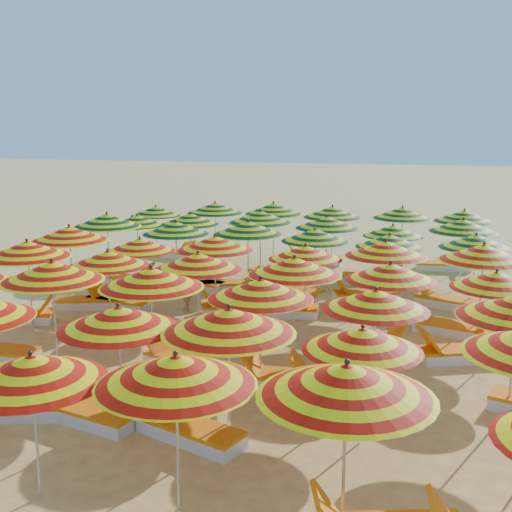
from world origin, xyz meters
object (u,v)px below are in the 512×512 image
at_px(umbrella_27, 305,252).
at_px(lounger_27, 278,274).
at_px(lounger_6, 188,429).
at_px(lounger_8, 183,362).
at_px(lounger_30, 314,259).
at_px(umbrella_45, 332,212).
at_px(umbrella_33, 315,235).
at_px(lounger_12, 19,316).
at_px(umbrella_39, 327,222).
at_px(umbrella_4, 346,381).
at_px(umbrella_47, 464,216).
at_px(umbrella_15, 261,289).
at_px(lounger_19, 285,310).
at_px(umbrella_24, 69,234).
at_px(umbrella_41, 463,226).
at_px(umbrella_21, 294,266).
at_px(umbrella_36, 137,220).
at_px(umbrella_28, 386,249).
at_px(umbrella_2, 31,369).
at_px(umbrella_25, 140,245).
at_px(lounger_15, 460,353).
at_px(umbrella_23, 496,280).
at_px(lounger_9, 287,379).
at_px(lounger_29, 174,253).
at_px(lounger_4, 8,407).
at_px(lounger_31, 444,265).
at_px(lounger_14, 362,347).
at_px(umbrella_29, 484,253).
at_px(umbrella_32, 248,228).
at_px(lounger_18, 234,308).
at_px(lounger_20, 455,328).
at_px(umbrella_3, 176,371).
at_px(umbrella_34, 390,241).
at_px(lounger_25, 365,295).
at_px(beachgoer_a, 186,285).
at_px(umbrella_42, 156,211).
at_px(umbrella_20, 198,261).
at_px(umbrella_22, 391,272).
at_px(umbrella_14, 151,278).
at_px(umbrella_13, 52,271).
at_px(lounger_22, 194,284).
at_px(umbrella_26, 215,243).
at_px(lounger_10, 337,385).
at_px(lounger_23, 232,285).
at_px(lounger_26, 448,302).
at_px(lounger_24, 291,291).
at_px(umbrella_37, 190,219).
at_px(umbrella_18, 27,249).
at_px(lounger_16, 90,302).
at_px(umbrella_46, 402,213).
at_px(umbrella_16, 376,300).
at_px(umbrella_44, 273,209).
at_px(lounger_5, 86,412).

distance_m(umbrella_27, lounger_27, 4.30).
bearing_deg(lounger_27, lounger_6, -64.41).
xyz_separation_m(lounger_8, lounger_30, (1.03, 9.89, 0.00)).
height_order(umbrella_45, lounger_8, umbrella_45).
height_order(umbrella_33, umbrella_45, umbrella_45).
bearing_deg(lounger_12, umbrella_39, 25.55).
relative_size(umbrella_4, umbrella_47, 1.05).
height_order(umbrella_15, lounger_19, umbrella_15).
relative_size(umbrella_24, umbrella_41, 1.21).
distance_m(umbrella_21, umbrella_36, 8.65).
distance_m(umbrella_28, lounger_19, 2.85).
relative_size(umbrella_36, umbrella_41, 1.04).
relative_size(umbrella_2, umbrella_25, 1.02).
xyz_separation_m(umbrella_36, umbrella_41, (9.84, 0.09, 0.19)).
relative_size(umbrella_41, lounger_15, 1.14).
bearing_deg(umbrella_23, umbrella_39, 124.81).
distance_m(lounger_9, lounger_29, 11.74).
height_order(lounger_4, lounger_31, same).
bearing_deg(umbrella_33, lounger_14, -69.08).
xyz_separation_m(umbrella_28, umbrella_29, (2.12, -0.36, 0.07)).
height_order(umbrella_32, lounger_18, umbrella_32).
height_order(umbrella_21, lounger_6, umbrella_21).
height_order(umbrella_4, lounger_20, umbrella_4).
distance_m(umbrella_2, umbrella_3, 1.81).
xyz_separation_m(umbrella_34, lounger_25, (-0.59, 0.08, -1.50)).
relative_size(umbrella_25, beachgoer_a, 1.67).
bearing_deg(umbrella_24, umbrella_15, -33.21).
bearing_deg(umbrella_47, umbrella_15, -112.12).
xyz_separation_m(umbrella_42, lounger_12, (-0.28, -7.83, -1.48)).
height_order(umbrella_20, lounger_19, umbrella_20).
bearing_deg(umbrella_23, lounger_30, 120.63).
relative_size(umbrella_36, lounger_18, 1.18).
bearing_deg(umbrella_4, umbrella_22, 87.52).
xyz_separation_m(umbrella_14, umbrella_42, (-3.99, 9.89, -0.20)).
relative_size(umbrella_13, lounger_22, 1.24).
xyz_separation_m(umbrella_21, umbrella_36, (-6.14, 6.08, -0.18)).
height_order(umbrella_26, lounger_25, umbrella_26).
xyz_separation_m(lounger_10, lounger_23, (-3.70, 6.30, 0.00)).
relative_size(umbrella_47, lounger_26, 1.38).
relative_size(umbrella_2, lounger_24, 1.23).
bearing_deg(umbrella_37, lounger_20, -29.61).
height_order(umbrella_18, umbrella_41, umbrella_18).
bearing_deg(umbrella_15, lounger_16, 145.37).
height_order(umbrella_18, lounger_27, umbrella_18).
xyz_separation_m(umbrella_25, umbrella_46, (6.33, 6.19, 0.18)).
bearing_deg(umbrella_13, lounger_12, 136.95).
xyz_separation_m(umbrella_37, beachgoer_a, (1.28, -4.02, -1.04)).
relative_size(umbrella_16, umbrella_44, 0.96).
xyz_separation_m(umbrella_29, lounger_5, (-6.45, -5.97, -1.70)).
bearing_deg(beachgoer_a, umbrella_15, 15.14).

